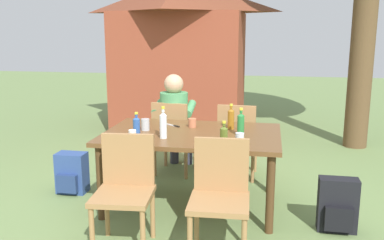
{
  "coord_description": "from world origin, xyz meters",
  "views": [
    {
      "loc": [
        0.7,
        -3.84,
        1.68
      ],
      "look_at": [
        0.0,
        0.0,
        0.85
      ],
      "focal_mm": 39.98,
      "sensor_mm": 36.0,
      "label": 1
    }
  ],
  "objects_px": {
    "dining_table": "(192,140)",
    "brick_kiosk": "(182,51)",
    "cup_terracotta": "(192,123)",
    "table_knife": "(173,125)",
    "chair_near_right": "(220,191)",
    "bottle_green": "(241,124)",
    "chair_near_left": "(125,185)",
    "person_in_white_shirt": "(176,118)",
    "cup_steel": "(145,125)",
    "bottle_olive": "(224,136)",
    "bottle_blue": "(137,126)",
    "chair_far_right": "(237,137)",
    "chair_far_left": "(173,134)",
    "bottle_amber": "(231,118)",
    "backpack_by_far_side": "(72,174)",
    "backpack_by_near_side": "(338,206)",
    "bottle_clear": "(163,125)",
    "cup_glass": "(240,140)",
    "cup_white": "(132,136)"
  },
  "relations": [
    {
      "from": "dining_table",
      "to": "brick_kiosk",
      "type": "xyz_separation_m",
      "value": [
        -0.77,
        3.27,
        0.67
      ]
    },
    {
      "from": "cup_terracotta",
      "to": "table_knife",
      "type": "height_order",
      "value": "cup_terracotta"
    },
    {
      "from": "chair_near_right",
      "to": "bottle_green",
      "type": "relative_size",
      "value": 3.37
    },
    {
      "from": "chair_near_left",
      "to": "person_in_white_shirt",
      "type": "xyz_separation_m",
      "value": [
        0.01,
        1.79,
        0.17
      ]
    },
    {
      "from": "dining_table",
      "to": "table_knife",
      "type": "xyz_separation_m",
      "value": [
        -0.24,
        0.25,
        0.08
      ]
    },
    {
      "from": "person_in_white_shirt",
      "to": "cup_steel",
      "type": "bearing_deg",
      "value": -95.28
    },
    {
      "from": "bottle_olive",
      "to": "bottle_blue",
      "type": "xyz_separation_m",
      "value": [
        -0.81,
        0.22,
        0.0
      ]
    },
    {
      "from": "chair_far_right",
      "to": "bottle_blue",
      "type": "height_order",
      "value": "bottle_blue"
    },
    {
      "from": "chair_far_left",
      "to": "chair_near_right",
      "type": "height_order",
      "value": "same"
    },
    {
      "from": "bottle_amber",
      "to": "bottle_olive",
      "type": "distance_m",
      "value": 0.69
    },
    {
      "from": "person_in_white_shirt",
      "to": "cup_steel",
      "type": "height_order",
      "value": "person_in_white_shirt"
    },
    {
      "from": "bottle_olive",
      "to": "backpack_by_far_side",
      "type": "relative_size",
      "value": 0.53
    },
    {
      "from": "cup_terracotta",
      "to": "backpack_by_near_side",
      "type": "distance_m",
      "value": 1.55
    },
    {
      "from": "person_in_white_shirt",
      "to": "bottle_olive",
      "type": "bearing_deg",
      "value": -63.17
    },
    {
      "from": "bottle_blue",
      "to": "cup_steel",
      "type": "distance_m",
      "value": 0.26
    },
    {
      "from": "chair_far_left",
      "to": "backpack_by_near_side",
      "type": "height_order",
      "value": "chair_far_left"
    },
    {
      "from": "brick_kiosk",
      "to": "bottle_green",
      "type": "bearing_deg",
      "value": -69.64
    },
    {
      "from": "bottle_clear",
      "to": "brick_kiosk",
      "type": "relative_size",
      "value": 0.12
    },
    {
      "from": "bottle_blue",
      "to": "bottle_clear",
      "type": "distance_m",
      "value": 0.25
    },
    {
      "from": "dining_table",
      "to": "chair_far_right",
      "type": "distance_m",
      "value": 0.93
    },
    {
      "from": "person_in_white_shirt",
      "to": "bottle_olive",
      "type": "xyz_separation_m",
      "value": [
        0.72,
        -1.42,
        0.17
      ]
    },
    {
      "from": "chair_far_right",
      "to": "dining_table",
      "type": "bearing_deg",
      "value": -113.59
    },
    {
      "from": "dining_table",
      "to": "cup_terracotta",
      "type": "bearing_deg",
      "value": 99.33
    },
    {
      "from": "dining_table",
      "to": "cup_terracotta",
      "type": "distance_m",
      "value": 0.25
    },
    {
      "from": "person_in_white_shirt",
      "to": "backpack_by_far_side",
      "type": "relative_size",
      "value": 2.78
    },
    {
      "from": "chair_far_right",
      "to": "cup_glass",
      "type": "bearing_deg",
      "value": -85.06
    },
    {
      "from": "bottle_blue",
      "to": "bottle_green",
      "type": "bearing_deg",
      "value": 12.63
    },
    {
      "from": "bottle_green",
      "to": "brick_kiosk",
      "type": "distance_m",
      "value": 3.57
    },
    {
      "from": "bottle_blue",
      "to": "brick_kiosk",
      "type": "xyz_separation_m",
      "value": [
        -0.31,
        3.52,
        0.49
      ]
    },
    {
      "from": "chair_far_left",
      "to": "backpack_by_far_side",
      "type": "xyz_separation_m",
      "value": [
        -0.91,
        -0.75,
        -0.28
      ]
    },
    {
      "from": "bottle_blue",
      "to": "cup_steel",
      "type": "height_order",
      "value": "bottle_blue"
    },
    {
      "from": "cup_glass",
      "to": "table_knife",
      "type": "relative_size",
      "value": 0.57
    },
    {
      "from": "chair_far_left",
      "to": "table_knife",
      "type": "relative_size",
      "value": 4.31
    },
    {
      "from": "bottle_green",
      "to": "cup_glass",
      "type": "xyz_separation_m",
      "value": [
        0.02,
        -0.37,
        -0.05
      ]
    },
    {
      "from": "chair_far_left",
      "to": "brick_kiosk",
      "type": "height_order",
      "value": "brick_kiosk"
    },
    {
      "from": "cup_white",
      "to": "backpack_by_far_side",
      "type": "xyz_separation_m",
      "value": [
        -0.85,
        0.52,
        -0.57
      ]
    },
    {
      "from": "bottle_olive",
      "to": "backpack_by_far_side",
      "type": "height_order",
      "value": "bottle_olive"
    },
    {
      "from": "bottle_green",
      "to": "bottle_clear",
      "type": "bearing_deg",
      "value": -162.43
    },
    {
      "from": "bottle_clear",
      "to": "cup_terracotta",
      "type": "xyz_separation_m",
      "value": [
        0.18,
        0.48,
        -0.08
      ]
    },
    {
      "from": "bottle_olive",
      "to": "backpack_by_far_side",
      "type": "bearing_deg",
      "value": 160.98
    },
    {
      "from": "bottle_olive",
      "to": "chair_near_left",
      "type": "bearing_deg",
      "value": -153.18
    },
    {
      "from": "brick_kiosk",
      "to": "dining_table",
      "type": "bearing_deg",
      "value": -76.71
    },
    {
      "from": "bottle_blue",
      "to": "cup_white",
      "type": "relative_size",
      "value": 2.15
    },
    {
      "from": "chair_far_right",
      "to": "chair_near_right",
      "type": "bearing_deg",
      "value": -90.02
    },
    {
      "from": "chair_far_right",
      "to": "bottle_blue",
      "type": "distance_m",
      "value": 1.41
    },
    {
      "from": "person_in_white_shirt",
      "to": "cup_terracotta",
      "type": "distance_m",
      "value": 0.81
    },
    {
      "from": "cup_steel",
      "to": "cup_terracotta",
      "type": "distance_m",
      "value": 0.47
    },
    {
      "from": "backpack_by_far_side",
      "to": "brick_kiosk",
      "type": "xyz_separation_m",
      "value": [
        0.52,
        3.18,
        1.11
      ]
    },
    {
      "from": "dining_table",
      "to": "cup_terracotta",
      "type": "xyz_separation_m",
      "value": [
        -0.04,
        0.22,
        0.12
      ]
    },
    {
      "from": "table_knife",
      "to": "backpack_by_near_side",
      "type": "bearing_deg",
      "value": -20.32
    }
  ]
}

